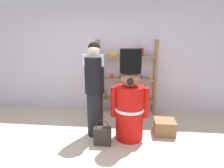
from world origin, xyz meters
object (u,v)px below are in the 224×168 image
teddy_bear_guard (130,101)px  person_shopper (95,89)px  merchandise_shelf (126,77)px  display_crate (164,127)px  shopping_bag (102,136)px

teddy_bear_guard → person_shopper: (-0.63, 0.07, 0.18)m
merchandise_shelf → display_crate: 1.47m
person_shopper → shopping_bag: 0.82m
person_shopper → shopping_bag: (0.18, -0.33, -0.73)m
merchandise_shelf → person_shopper: (-0.54, -1.16, 0.01)m
teddy_bear_guard → merchandise_shelf: bearing=94.3°
person_shopper → display_crate: size_ratio=4.38×
shopping_bag → teddy_bear_guard: bearing=30.6°
shopping_bag → merchandise_shelf: bearing=76.5°
person_shopper → shopping_bag: person_shopper is taller
merchandise_shelf → shopping_bag: 1.69m
teddy_bear_guard → display_crate: (0.67, 0.21, -0.57)m
person_shopper → display_crate: person_shopper is taller
teddy_bear_guard → shopping_bag: size_ratio=3.54×
merchandise_shelf → display_crate: bearing=-53.0°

